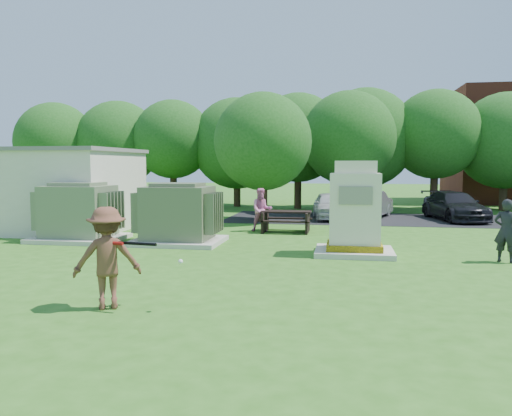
% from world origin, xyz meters
% --- Properties ---
extents(ground, '(120.00, 120.00, 0.00)m').
position_xyz_m(ground, '(0.00, 0.00, 0.00)').
color(ground, '#2D6619').
rests_on(ground, ground).
extents(service_building, '(10.00, 5.00, 3.20)m').
position_xyz_m(service_building, '(-11.00, 7.00, 1.60)').
color(service_building, beige).
rests_on(service_building, ground).
extents(service_building_roof, '(10.20, 5.20, 0.15)m').
position_xyz_m(service_building_roof, '(-11.00, 7.00, 3.27)').
color(service_building_roof, slate).
rests_on(service_building_roof, service_building).
extents(parking_strip, '(20.00, 6.00, 0.01)m').
position_xyz_m(parking_strip, '(7.00, 13.50, 0.01)').
color(parking_strip, '#232326').
rests_on(parking_strip, ground).
extents(transformer_left, '(3.00, 2.40, 2.07)m').
position_xyz_m(transformer_left, '(-6.50, 4.50, 0.97)').
color(transformer_left, beige).
rests_on(transformer_left, ground).
extents(transformer_right, '(3.00, 2.40, 2.07)m').
position_xyz_m(transformer_right, '(-2.80, 4.50, 0.97)').
color(transformer_right, beige).
rests_on(transformer_right, ground).
extents(generator_cabinet, '(2.31, 1.89, 2.81)m').
position_xyz_m(generator_cabinet, '(3.12, 3.35, 1.23)').
color(generator_cabinet, beige).
rests_on(generator_cabinet, ground).
extents(picnic_table, '(1.99, 1.49, 0.85)m').
position_xyz_m(picnic_table, '(0.52, 7.97, 0.53)').
color(picnic_table, black).
rests_on(picnic_table, ground).
extents(batter, '(1.43, 1.18, 1.92)m').
position_xyz_m(batter, '(-1.56, -3.20, 0.96)').
color(batter, brown).
rests_on(batter, ground).
extents(person_by_generator, '(0.77, 0.69, 1.76)m').
position_xyz_m(person_by_generator, '(7.21, 2.83, 0.88)').
color(person_by_generator, black).
rests_on(person_by_generator, ground).
extents(person_at_picnic, '(1.00, 0.87, 1.75)m').
position_xyz_m(person_at_picnic, '(-0.47, 7.99, 0.88)').
color(person_at_picnic, pink).
rests_on(person_at_picnic, ground).
extents(car_white, '(2.06, 4.12, 1.35)m').
position_xyz_m(car_white, '(2.14, 13.16, 0.67)').
color(car_white, silver).
rests_on(car_white, ground).
extents(car_silver_a, '(2.67, 4.47, 1.39)m').
position_xyz_m(car_silver_a, '(4.09, 14.04, 0.70)').
color(car_silver_a, '#ACACB1').
rests_on(car_silver_a, ground).
extents(car_dark, '(2.88, 5.05, 1.38)m').
position_xyz_m(car_dark, '(8.11, 13.69, 0.69)').
color(car_dark, black).
rests_on(car_dark, ground).
extents(batting_equipment, '(1.32, 0.22, 0.40)m').
position_xyz_m(batting_equipment, '(-0.89, -3.27, 1.20)').
color(batting_equipment, black).
rests_on(batting_equipment, ground).
extents(tree_row, '(41.30, 13.30, 7.30)m').
position_xyz_m(tree_row, '(1.75, 18.50, 4.15)').
color(tree_row, '#47301E').
rests_on(tree_row, ground).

